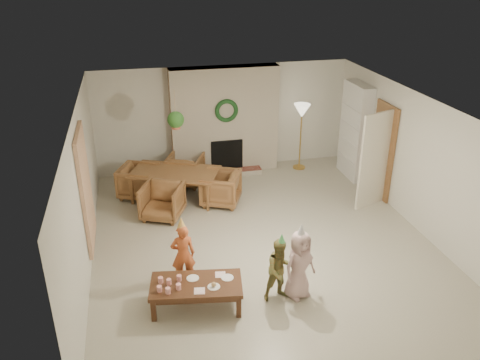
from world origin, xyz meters
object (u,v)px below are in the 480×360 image
object	(u,v)px
dining_table	(175,186)
dining_chair_far	(185,170)
dining_chair_left	(139,181)
child_red	(183,255)
coffee_table_top	(196,285)
dining_chair_near	(162,201)
dining_chair_right	(221,188)
child_plaid	(280,270)
child_pink	(299,265)

from	to	relation	value
dining_table	dining_chair_far	bearing A→B (deg)	90.00
dining_chair_left	child_red	xyz separation A→B (m)	(0.56, -3.27, 0.17)
coffee_table_top	dining_table	bearing A→B (deg)	98.13
dining_table	dining_chair_near	xyz separation A→B (m)	(-0.32, -0.73, 0.03)
dining_table	dining_chair_right	distance (m)	1.00
dining_chair_near	dining_chair_left	distance (m)	1.13
child_red	child_plaid	size ratio (longest dim) A/B	1.03
dining_table	dining_chair_right	xyz separation A→B (m)	(0.91, -0.40, 0.03)
dining_chair_far	dining_chair_left	bearing A→B (deg)	45.00
dining_chair_right	coffee_table_top	size ratio (longest dim) A/B	0.58
dining_chair_left	child_pink	distance (m)	4.56
child_plaid	dining_table	bearing A→B (deg)	101.15
dining_chair_near	child_pink	world-z (taller)	child_pink
dining_chair_far	child_plaid	size ratio (longest dim) A/B	0.76
dining_chair_right	dining_table	bearing A→B (deg)	-90.00
child_red	dining_chair_far	bearing A→B (deg)	-96.80
child_pink	dining_chair_right	bearing A→B (deg)	77.40
dining_chair_near	dining_table	bearing A→B (deg)	90.00
dining_chair_right	child_pink	size ratio (longest dim) A/B	0.69
dining_chair_left	child_red	size ratio (longest dim) A/B	0.74
dining_chair_near	dining_chair_far	world-z (taller)	same
child_red	child_plaid	xyz separation A→B (m)	(1.36, -0.71, -0.02)
dining_table	child_pink	size ratio (longest dim) A/B	1.63
dining_chair_near	dining_chair_far	xyz separation A→B (m)	(0.64, 1.46, 0.00)
dining_table	child_plaid	size ratio (longest dim) A/B	1.79
dining_chair_far	child_red	distance (m)	3.72
coffee_table_top	child_red	world-z (taller)	child_red
coffee_table_top	child_pink	distance (m)	1.56
dining_chair_right	child_plaid	xyz separation A→B (m)	(0.28, -3.26, 0.15)
coffee_table_top	child_pink	size ratio (longest dim) A/B	1.20
dining_table	child_plaid	distance (m)	3.86
dining_chair_near	dining_chair_right	bearing A→B (deg)	38.66
dining_chair_left	child_plaid	size ratio (longest dim) A/B	0.76
child_red	dining_chair_near	bearing A→B (deg)	-85.41
child_red	dining_table	bearing A→B (deg)	-92.53
dining_chair_near	child_red	size ratio (longest dim) A/B	0.74
coffee_table_top	child_pink	xyz separation A→B (m)	(1.55, -0.09, 0.18)
coffee_table_top	child_plaid	world-z (taller)	child_plaid
dining_chair_far	dining_chair_right	world-z (taller)	same
dining_chair_right	child_plaid	world-z (taller)	child_plaid
child_pink	dining_chair_far	bearing A→B (deg)	82.29
dining_table	dining_chair_near	bearing A→B (deg)	-90.00
dining_chair_left	dining_chair_near	bearing A→B (deg)	-135.00
dining_chair_near	coffee_table_top	size ratio (longest dim) A/B	0.58
coffee_table_top	child_plaid	xyz separation A→B (m)	(1.26, -0.08, 0.13)
dining_chair_right	child_plaid	bearing A→B (deg)	28.60
dining_chair_left	child_pink	size ratio (longest dim) A/B	0.69
dining_chair_right	child_pink	xyz separation A→B (m)	(0.57, -3.27, 0.20)
child_red	child_pink	world-z (taller)	child_pink
dining_chair_left	coffee_table_top	xyz separation A→B (m)	(0.67, -3.90, 0.03)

